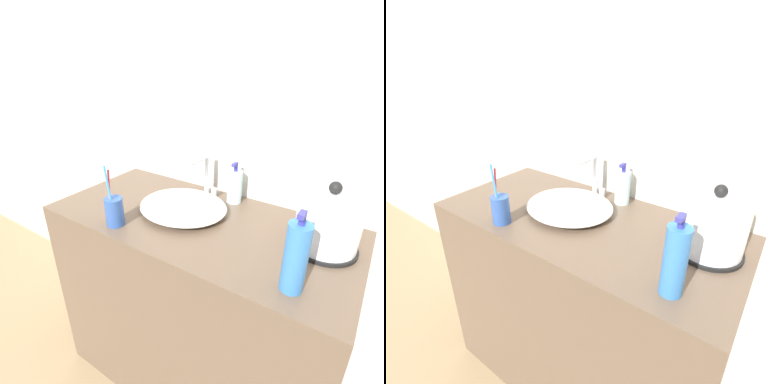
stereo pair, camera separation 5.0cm
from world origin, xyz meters
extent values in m
cube|color=beige|center=(0.00, 0.54, 1.30)|extent=(6.00, 0.04, 2.60)
cube|color=brown|center=(0.00, 0.26, 0.42)|extent=(1.10, 0.52, 0.84)
ellipsoid|color=silver|center=(-0.07, 0.27, 0.86)|extent=(0.34, 0.30, 0.05)
cylinder|color=silver|center=(-0.07, 0.45, 0.93)|extent=(0.02, 0.02, 0.18)
cylinder|color=silver|center=(-0.07, 0.39, 1.01)|extent=(0.02, 0.12, 0.02)
cylinder|color=silver|center=(-0.04, 0.45, 0.86)|extent=(0.02, 0.02, 0.04)
cylinder|color=black|center=(0.42, 0.33, 0.85)|extent=(0.20, 0.20, 0.01)
cylinder|color=silver|center=(0.42, 0.33, 0.93)|extent=(0.18, 0.18, 0.18)
sphere|color=black|center=(0.42, 0.33, 1.04)|extent=(0.04, 0.04, 0.04)
cylinder|color=#2D519E|center=(-0.21, 0.07, 0.89)|extent=(0.06, 0.06, 0.10)
cylinder|color=#338CE0|center=(-0.22, 0.06, 0.97)|extent=(0.03, 0.01, 0.18)
cylinder|color=#E5333F|center=(-0.22, 0.06, 0.96)|extent=(0.01, 0.03, 0.16)
cylinder|color=silver|center=(0.05, 0.46, 0.91)|extent=(0.06, 0.06, 0.13)
cylinder|color=#333399|center=(0.05, 0.46, 0.98)|extent=(0.02, 0.02, 0.02)
cube|color=#333399|center=(0.05, 0.45, 1.00)|extent=(0.01, 0.03, 0.01)
cylinder|color=#3370B7|center=(0.39, 0.09, 0.93)|extent=(0.06, 0.06, 0.19)
cylinder|color=#333399|center=(0.39, 0.09, 1.04)|extent=(0.02, 0.02, 0.02)
cube|color=#333399|center=(0.39, 0.08, 1.06)|extent=(0.01, 0.03, 0.01)
camera|label=1|loc=(0.51, -0.53, 1.38)|focal=28.00mm
camera|label=2|loc=(0.55, -0.50, 1.38)|focal=28.00mm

